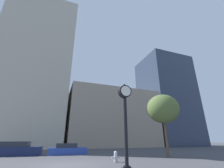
# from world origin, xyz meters

# --- Properties ---
(ground_plane) EXTENTS (200.00, 200.00, 0.00)m
(ground_plane) POSITION_xyz_m (0.00, 0.00, 0.00)
(ground_plane) COLOR #424247
(building_tall_tower) EXTENTS (14.64, 12.00, 33.34)m
(building_tall_tower) POSITION_xyz_m (-6.61, 24.00, 16.67)
(building_tall_tower) COLOR #BCB29E
(building_tall_tower) RESTS_ON ground_plane
(building_storefront_row) EXTENTS (20.58, 12.00, 12.80)m
(building_storefront_row) POSITION_xyz_m (11.64, 24.00, 6.40)
(building_storefront_row) COLOR gray
(building_storefront_row) RESTS_ON ground_plane
(building_glass_modern) EXTENTS (13.36, 12.00, 25.51)m
(building_glass_modern) POSITION_xyz_m (29.23, 24.00, 12.76)
(building_glass_modern) COLOR #2D384C
(building_glass_modern) RESTS_ON ground_plane
(street_clock) EXTENTS (0.79, 0.61, 4.89)m
(street_clock) POSITION_xyz_m (2.88, -2.95, 3.04)
(street_clock) COLOR black
(street_clock) RESTS_ON ground_plane
(car_navy) EXTENTS (4.73, 2.14, 1.37)m
(car_navy) POSITION_xyz_m (-4.43, 8.23, 0.58)
(car_navy) COLOR #19234C
(car_navy) RESTS_ON ground_plane
(car_blue) EXTENTS (4.05, 1.78, 1.18)m
(car_blue) POSITION_xyz_m (0.62, 7.76, 0.50)
(car_blue) COLOR #28429E
(car_blue) RESTS_ON ground_plane
(fire_hydrant_near) EXTENTS (0.62, 0.27, 0.75)m
(fire_hydrant_near) POSITION_xyz_m (3.49, 0.26, 0.38)
(fire_hydrant_near) COLOR #B7B7BC
(fire_hydrant_near) RESTS_ON ground_plane
(bare_tree) EXTENTS (3.20, 3.20, 5.95)m
(bare_tree) POSITION_xyz_m (9.12, 1.35, 4.49)
(bare_tree) COLOR brown
(bare_tree) RESTS_ON ground_plane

